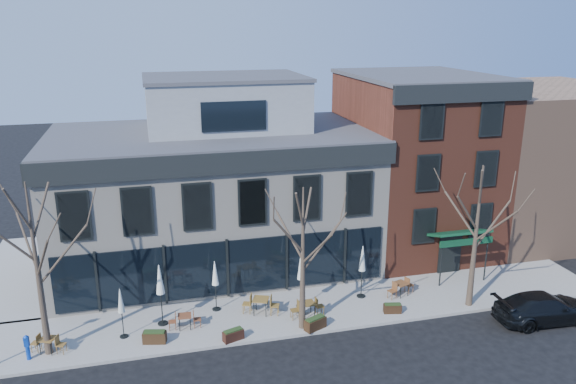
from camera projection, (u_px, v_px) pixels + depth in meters
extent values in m
plane|color=black|center=(228.00, 300.00, 29.96)|extent=(120.00, 120.00, 0.00)
cube|color=gray|center=(298.00, 310.00, 28.72)|extent=(33.50, 4.70, 0.15)
cube|color=gray|center=(22.00, 274.00, 32.82)|extent=(4.50, 12.00, 0.15)
cube|color=beige|center=(214.00, 201.00, 33.42)|extent=(18.00, 10.00, 8.00)
cube|color=#47474C|center=(211.00, 134.00, 32.23)|extent=(18.30, 10.30, 0.30)
cube|color=black|center=(224.00, 163.00, 27.64)|extent=(18.30, 0.25, 1.10)
cube|color=black|center=(42.00, 151.00, 30.21)|extent=(0.25, 10.30, 1.10)
cube|color=black|center=(227.00, 268.00, 29.35)|extent=(17.20, 0.12, 3.00)
cube|color=black|center=(53.00, 255.00, 30.95)|extent=(0.12, 7.50, 3.00)
cube|color=gray|center=(225.00, 104.00, 32.94)|extent=(9.00, 6.50, 3.00)
cube|color=brown|center=(415.00, 163.00, 36.07)|extent=(8.00, 10.00, 11.00)
cube|color=#47474C|center=(421.00, 76.00, 34.44)|extent=(8.20, 10.20, 0.25)
cube|color=black|center=(465.00, 93.00, 29.83)|extent=(8.20, 0.25, 1.00)
cube|color=#0D3A21|center=(459.00, 233.00, 31.41)|extent=(3.20, 1.66, 0.67)
cube|color=black|center=(449.00, 255.00, 32.64)|extent=(1.40, 0.10, 2.50)
cube|color=#8C664C|center=(537.00, 158.00, 39.52)|extent=(12.00, 12.00, 10.00)
cone|color=#382B21|center=(38.00, 271.00, 23.77)|extent=(0.34, 0.34, 7.92)
cylinder|color=#382B21|center=(63.00, 255.00, 24.03)|extent=(2.23, 0.50, 2.48)
cylinder|color=#382B21|center=(27.00, 241.00, 24.26)|extent=(1.03, 2.05, 2.14)
cylinder|color=#382B21|center=(9.00, 242.00, 22.83)|extent=(1.80, 0.75, 2.21)
cylinder|color=#382B21|center=(43.00, 259.00, 22.71)|extent=(1.03, 2.04, 2.28)
cone|color=#382B21|center=(303.00, 260.00, 25.98)|extent=(0.34, 0.34, 7.04)
cylinder|color=#382B21|center=(321.00, 246.00, 26.22)|extent=(2.00, 0.46, 2.21)
cylinder|color=#382B21|center=(290.00, 236.00, 26.42)|extent=(0.93, 1.84, 1.91)
cylinder|color=#382B21|center=(289.00, 236.00, 25.15)|extent=(1.61, 0.68, 1.97)
cylinder|color=#382B21|center=(317.00, 249.00, 25.04)|extent=(0.93, 1.83, 2.03)
cone|color=#382B21|center=(476.00, 238.00, 28.06)|extent=(0.34, 0.34, 7.48)
cylinder|color=#382B21|center=(492.00, 225.00, 28.31)|extent=(2.12, 0.48, 2.35)
cylinder|color=#382B21|center=(460.00, 214.00, 28.52)|extent=(0.98, 1.94, 2.03)
cylinder|color=#382B21|center=(467.00, 213.00, 27.18)|extent=(1.71, 0.71, 2.09)
cylinder|color=#382B21|center=(496.00, 226.00, 27.06)|extent=(0.98, 1.94, 2.16)
imported|color=black|center=(544.00, 308.00, 27.65)|extent=(5.11, 2.22, 1.46)
cylinder|color=#0C38A8|center=(28.00, 353.00, 24.37)|extent=(0.18, 0.18, 0.64)
cube|color=#0C38A8|center=(26.00, 342.00, 24.21)|extent=(0.23, 0.20, 0.46)
cone|color=#0C38A8|center=(26.00, 336.00, 24.13)|extent=(0.24, 0.24, 0.11)
cube|color=brown|center=(48.00, 339.00, 24.80)|extent=(0.83, 0.83, 0.04)
cylinder|color=black|center=(40.00, 348.00, 24.69)|extent=(0.04, 0.04, 0.66)
cylinder|color=black|center=(51.00, 349.00, 24.63)|extent=(0.04, 0.04, 0.66)
cylinder|color=black|center=(46.00, 342.00, 25.17)|extent=(0.04, 0.04, 0.66)
cylinder|color=black|center=(57.00, 343.00, 25.12)|extent=(0.04, 0.04, 0.66)
cube|color=brown|center=(185.00, 316.00, 26.75)|extent=(0.66, 0.66, 0.04)
cylinder|color=black|center=(180.00, 325.00, 26.56)|extent=(0.04, 0.04, 0.65)
cylinder|color=black|center=(190.00, 324.00, 26.66)|extent=(0.04, 0.04, 0.65)
cylinder|color=black|center=(179.00, 320.00, 27.04)|extent=(0.04, 0.04, 0.65)
cylinder|color=black|center=(190.00, 319.00, 27.13)|extent=(0.04, 0.04, 0.65)
cube|color=brown|center=(261.00, 299.00, 28.05)|extent=(0.99, 0.99, 0.04)
cylinder|color=black|center=(254.00, 309.00, 27.92)|extent=(0.04, 0.04, 0.78)
cylinder|color=black|center=(266.00, 310.00, 27.85)|extent=(0.04, 0.04, 0.78)
cylinder|color=black|center=(256.00, 303.00, 28.50)|extent=(0.04, 0.04, 0.78)
cylinder|color=black|center=(268.00, 304.00, 28.42)|extent=(0.04, 0.04, 0.78)
cube|color=brown|center=(307.00, 303.00, 27.79)|extent=(0.75, 0.75, 0.04)
cylinder|color=black|center=(304.00, 313.00, 27.55)|extent=(0.04, 0.04, 0.72)
cylinder|color=black|center=(315.00, 312.00, 27.72)|extent=(0.04, 0.04, 0.72)
cylinder|color=black|center=(300.00, 308.00, 28.07)|extent=(0.04, 0.04, 0.72)
cylinder|color=black|center=(311.00, 306.00, 28.23)|extent=(0.04, 0.04, 0.72)
cube|color=brown|center=(401.00, 283.00, 29.93)|extent=(0.88, 0.88, 0.04)
cylinder|color=black|center=(401.00, 293.00, 29.67)|extent=(0.04, 0.04, 0.70)
cylinder|color=black|center=(408.00, 290.00, 29.97)|extent=(0.04, 0.04, 0.70)
cylinder|color=black|center=(393.00, 289.00, 30.10)|extent=(0.04, 0.04, 0.70)
cylinder|color=black|center=(401.00, 286.00, 30.40)|extent=(0.04, 0.04, 0.70)
cylinder|color=black|center=(124.00, 336.00, 26.17)|extent=(0.40, 0.40, 0.05)
cylinder|color=black|center=(122.00, 318.00, 25.89)|extent=(0.04, 0.04, 1.98)
cone|color=beige|center=(121.00, 301.00, 25.63)|extent=(0.32, 0.32, 1.17)
cylinder|color=black|center=(163.00, 323.00, 27.29)|extent=(0.50, 0.50, 0.07)
cylinder|color=black|center=(161.00, 301.00, 26.94)|extent=(0.06, 0.06, 2.50)
cone|color=white|center=(160.00, 279.00, 26.60)|extent=(0.41, 0.41, 1.48)
cylinder|color=black|center=(216.00, 309.00, 28.65)|extent=(0.43, 0.43, 0.06)
cylinder|color=black|center=(216.00, 291.00, 28.34)|extent=(0.05, 0.05, 2.14)
cone|color=white|center=(215.00, 273.00, 28.06)|extent=(0.35, 0.35, 1.27)
cylinder|color=black|center=(301.00, 306.00, 28.98)|extent=(0.47, 0.47, 0.06)
cylinder|color=black|center=(301.00, 286.00, 28.64)|extent=(0.05, 0.05, 2.36)
cone|color=silver|center=(301.00, 266.00, 28.33)|extent=(0.39, 0.39, 1.39)
cylinder|color=black|center=(361.00, 296.00, 30.00)|extent=(0.47, 0.47, 0.06)
cylinder|color=black|center=(362.00, 277.00, 29.67)|extent=(0.05, 0.05, 2.33)
cone|color=silver|center=(362.00, 258.00, 29.36)|extent=(0.38, 0.38, 1.38)
cube|color=#322010|center=(155.00, 337.00, 25.65)|extent=(1.12, 0.65, 0.53)
cube|color=#1E3314|center=(154.00, 332.00, 25.57)|extent=(1.00, 0.55, 0.08)
cube|color=#321810|center=(233.00, 335.00, 25.86)|extent=(1.04, 0.68, 0.48)
cube|color=#1E3314|center=(233.00, 330.00, 25.78)|extent=(0.92, 0.57, 0.08)
cube|color=#321F10|center=(315.00, 324.00, 26.79)|extent=(1.17, 0.84, 0.54)
cube|color=#1E3314|center=(315.00, 318.00, 26.71)|extent=(1.04, 0.72, 0.09)
cube|color=black|center=(392.00, 309.00, 28.30)|extent=(0.95, 0.54, 0.45)
cube|color=#1E3314|center=(393.00, 304.00, 28.23)|extent=(0.85, 0.46, 0.07)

